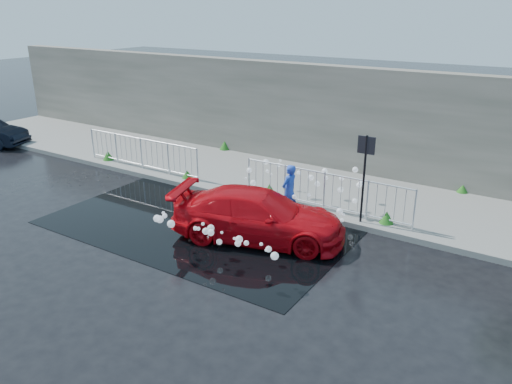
{
  "coord_description": "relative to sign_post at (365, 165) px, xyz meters",
  "views": [
    {
      "loc": [
        8.4,
        -8.57,
        5.54
      ],
      "look_at": [
        1.88,
        1.59,
        1.0
      ],
      "focal_mm": 35.0,
      "sensor_mm": 36.0,
      "label": 1
    }
  ],
  "objects": [
    {
      "name": "water_spray",
      "position": [
        -1.97,
        -1.25,
        -0.96
      ],
      "size": [
        3.52,
        5.77,
        1.11
      ],
      "color": "white",
      "rests_on": "ground"
    },
    {
      "name": "railing_right",
      "position": [
        -1.2,
        0.25,
        -0.99
      ],
      "size": [
        5.05,
        0.05,
        1.1
      ],
      "color": "silver",
      "rests_on": "pavement"
    },
    {
      "name": "person",
      "position": [
        -1.95,
        -0.4,
        -0.97
      ],
      "size": [
        0.43,
        0.59,
        1.5
      ],
      "primitive_type": "imported",
      "rotation": [
        0.0,
        0.0,
        -1.71
      ],
      "color": "blue",
      "rests_on": "ground"
    },
    {
      "name": "curb",
      "position": [
        -4.2,
        -0.1,
        -1.64
      ],
      "size": [
        30.0,
        0.25,
        0.16
      ],
      "primitive_type": "cube",
      "color": "gray",
      "rests_on": "ground"
    },
    {
      "name": "ground",
      "position": [
        -4.2,
        -3.1,
        -1.72
      ],
      "size": [
        90.0,
        90.0,
        0.0
      ],
      "primitive_type": "plane",
      "color": "black",
      "rests_on": "ground"
    },
    {
      "name": "retaining_wall",
      "position": [
        -4.2,
        4.1,
        0.18
      ],
      "size": [
        30.0,
        0.6,
        3.5
      ],
      "primitive_type": "cube",
      "color": "#59564B",
      "rests_on": "pavement"
    },
    {
      "name": "red_car",
      "position": [
        -1.9,
        -2.05,
        -1.1
      ],
      "size": [
        4.65,
        2.93,
        1.26
      ],
      "primitive_type": "imported",
      "rotation": [
        0.0,
        0.0,
        1.86
      ],
      "color": "red",
      "rests_on": "ground"
    },
    {
      "name": "pavement",
      "position": [
        -4.2,
        1.9,
        -1.65
      ],
      "size": [
        30.0,
        4.0,
        0.15
      ],
      "primitive_type": "cube",
      "color": "gray",
      "rests_on": "ground"
    },
    {
      "name": "puddle",
      "position": [
        -3.7,
        -2.1,
        -1.72
      ],
      "size": [
        8.0,
        5.0,
        0.01
      ],
      "primitive_type": "cube",
      "color": "black",
      "rests_on": "ground"
    },
    {
      "name": "sign_post",
      "position": [
        0.0,
        0.0,
        0.0
      ],
      "size": [
        0.45,
        0.06,
        2.5
      ],
      "color": "black",
      "rests_on": "ground"
    },
    {
      "name": "railing_left",
      "position": [
        -8.2,
        0.25,
        -0.99
      ],
      "size": [
        5.05,
        0.05,
        1.1
      ],
      "color": "silver",
      "rests_on": "pavement"
    },
    {
      "name": "weeds",
      "position": [
        -4.46,
        1.32,
        -1.41
      ],
      "size": [
        12.17,
        3.93,
        0.4
      ],
      "color": "#255416",
      "rests_on": "pavement"
    }
  ]
}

